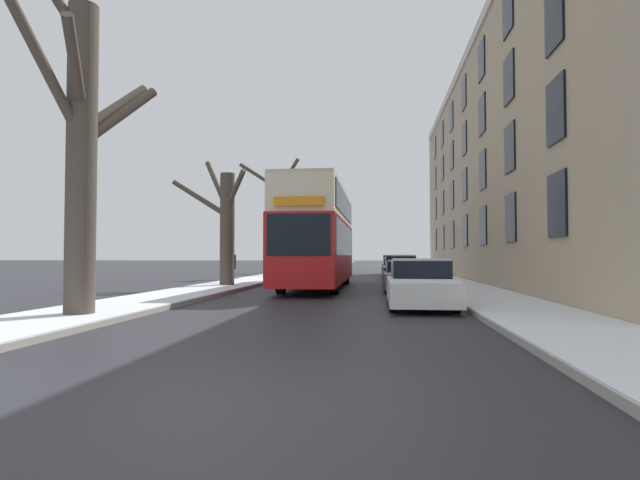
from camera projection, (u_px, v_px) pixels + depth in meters
ground_plane at (200, 410)px, 4.73m from camera, size 320.00×320.00×0.00m
sidewalk_left at (317, 268)px, 57.97m from camera, size 2.68×130.00×0.16m
sidewalk_right at (410, 268)px, 56.74m from camera, size 2.68×130.00×0.16m
terrace_facade_right at (548, 165)px, 27.87m from camera, size 9.10×38.66×13.15m
bare_tree_left_0 at (81, 144)px, 11.43m from camera, size 2.64×3.61×8.90m
bare_tree_left_1 at (225, 224)px, 22.89m from camera, size 3.88×2.27×6.03m
bare_tree_left_2 at (277, 222)px, 34.06m from camera, size 4.86×1.62×8.13m
bare_tree_left_3 at (303, 230)px, 44.88m from camera, size 1.95×2.65×7.75m
double_decker_bus at (319, 233)px, 22.80m from camera, size 2.49×11.70×4.49m
parked_car_0 at (420, 285)px, 14.31m from camera, size 1.82×4.59×1.39m
parked_car_1 at (407, 277)px, 20.87m from camera, size 1.90×4.31×1.29m
parked_car_2 at (400, 270)px, 26.70m from camera, size 1.80×4.45×1.52m
parked_car_3 at (396, 268)px, 33.05m from camera, size 1.87×4.25×1.39m
parked_car_4 at (393, 266)px, 38.24m from camera, size 1.80×4.43×1.56m
oncoming_van at (336, 257)px, 43.40m from camera, size 2.05×5.81×2.51m
pedestrian_left_sidewalk at (232, 266)px, 24.88m from camera, size 0.38×0.38×1.76m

